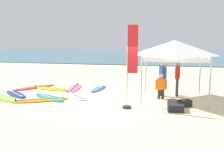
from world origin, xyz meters
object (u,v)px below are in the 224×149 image
surfboard_white (75,96)px  surfboard_navy (16,94)px  gear_bag_on_sand (176,108)px  gear_bag_by_pole (184,103)px  person_red (177,76)px  banner_flag (130,70)px  person_blue (163,76)px  surfboard_pink (74,88)px  surfboard_lime (3,97)px  surfboard_yellow (50,88)px  canopy_tent (174,48)px  gear_bag_near_tent (175,103)px  surfboard_teal (49,97)px  surfboard_blue (99,89)px  person_orange (161,85)px  surfboard_orange (40,100)px  surfboard_red (34,87)px

surfboard_white → surfboard_navy: same height
gear_bag_on_sand → gear_bag_by_pole: bearing=65.1°
person_red → banner_flag: banner_flag is taller
person_red → person_blue: (-0.71, -0.19, 0.00)m
surfboard_pink → surfboard_navy: bearing=-138.5°
surfboard_white → surfboard_lime: size_ratio=0.84×
surfboard_yellow → gear_bag_on_sand: (6.76, -2.96, 0.10)m
canopy_tent → gear_bag_by_pole: 2.55m
gear_bag_on_sand → surfboard_pink: bearing=148.1°
surfboard_yellow → surfboard_white: size_ratio=1.35×
surfboard_white → gear_bag_on_sand: (4.73, -1.57, 0.10)m
person_blue → gear_bag_near_tent: (0.54, -1.78, -0.85)m
surfboard_teal → banner_flag: 4.41m
person_red → person_blue: bearing=-165.5°
banner_flag → surfboard_yellow: bearing=150.0°
surfboard_white → gear_bag_near_tent: gear_bag_near_tent is taller
surfboard_lime → surfboard_teal: bearing=13.1°
surfboard_pink → gear_bag_by_pole: size_ratio=4.08×
gear_bag_near_tent → gear_bag_by_pole: (0.37, 0.09, 0.00)m
canopy_tent → surfboard_pink: canopy_tent is taller
canopy_tent → surfboard_blue: bearing=159.3°
surfboard_blue → surfboard_yellow: size_ratio=0.73×
person_orange → surfboard_blue: bearing=156.4°
surfboard_yellow → surfboard_orange: bearing=-73.0°
person_orange → surfboard_red: bearing=171.4°
gear_bag_near_tent → banner_flag: bearing=-161.1°
person_orange → gear_bag_by_pole: (0.97, -1.13, -0.52)m
person_blue → gear_bag_on_sand: size_ratio=2.85×
surfboard_lime → gear_bag_by_pole: gear_bag_by_pole is taller
gear_bag_on_sand → person_orange: bearing=106.7°
gear_bag_near_tent → surfboard_orange: bearing=-177.5°
surfboard_white → surfboard_red: bearing=154.1°
surfboard_orange → gear_bag_on_sand: (5.99, -0.47, 0.10)m
surfboard_lime → gear_bag_on_sand: gear_bag_on_sand is taller
canopy_tent → surfboard_teal: bearing=-170.8°
surfboard_yellow → gear_bag_near_tent: gear_bag_near_tent is taller
surfboard_yellow → surfboard_lime: 2.71m
gear_bag_on_sand → surfboard_teal: bearing=170.2°
surfboard_blue → surfboard_yellow: same height
surfboard_white → banner_flag: bearing=-26.7°
canopy_tent → surfboard_lime: canopy_tent is taller
surfboard_yellow → surfboard_orange: same height
gear_bag_by_pole → gear_bag_on_sand: bearing=-114.9°
surfboard_lime → surfboard_orange: bearing=-1.6°
surfboard_white → surfboard_orange: size_ratio=0.76×
canopy_tent → person_blue: canopy_tent is taller
person_orange → gear_bag_near_tent: person_orange is taller
surfboard_orange → person_orange: person_orange is taller
person_blue → gear_bag_by_pole: size_ratio=2.85×
surfboard_pink → gear_bag_near_tent: 6.06m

